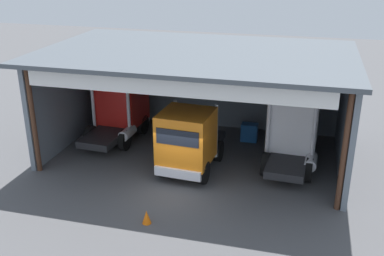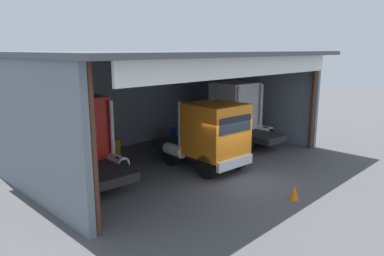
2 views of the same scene
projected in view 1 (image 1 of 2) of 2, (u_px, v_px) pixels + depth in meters
The scene contains 8 objects.
ground_plane at pixel (176, 189), 20.45m from camera, with size 80.00×80.00×0.00m, color #4C4C4F.
workshop_shed at pixel (202, 79), 23.49m from camera, with size 15.00×9.31×5.50m.
truck_red_center_left_bay at pixel (120, 105), 25.48m from camera, with size 2.58×5.08×3.61m.
truck_orange_center_bay at pixel (189, 140), 21.46m from camera, with size 2.57×5.32×3.23m.
truck_white_yard_outside at pixel (293, 130), 22.03m from camera, with size 2.56×4.44×3.67m.
oil_drum at pixel (182, 123), 27.03m from camera, with size 0.58×0.58×0.86m, color gold.
tool_cart at pixel (249, 132), 25.43m from camera, with size 0.90×0.60×1.00m, color #1E59A5.
traffic_cone at pixel (147, 217), 17.86m from camera, with size 0.36×0.36×0.56m, color orange.
Camera 1 is at (5.27, -17.21, 10.13)m, focal length 42.66 mm.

